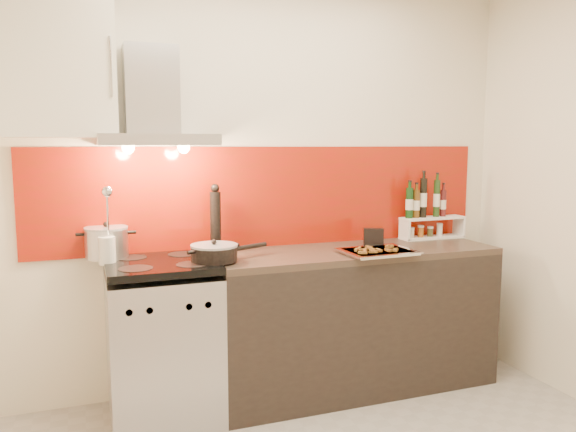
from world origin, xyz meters
name	(u,v)px	position (x,y,z in m)	size (l,w,h in m)	color
back_wall	(264,184)	(0.00, 1.40, 1.30)	(3.40, 0.02, 2.60)	silver
backsplash	(272,197)	(0.05, 1.39, 1.22)	(3.00, 0.02, 0.64)	maroon
range_stove	(163,342)	(-0.70, 1.10, 0.44)	(0.60, 0.60, 0.91)	#B7B7BA
counter	(353,318)	(0.50, 1.10, 0.45)	(1.80, 0.60, 0.90)	black
range_hood	(153,111)	(-0.70, 1.24, 1.74)	(0.62, 0.50, 0.61)	#B7B7BA
upper_cabinet	(45,68)	(-1.25, 1.22, 1.95)	(0.70, 0.35, 0.72)	white
stock_pot	(107,242)	(-0.98, 1.30, 1.00)	(0.24, 0.24, 0.21)	#B7B7BA
saute_pan	(215,252)	(-0.41, 1.00, 0.96)	(0.48, 0.29, 0.12)	black
utensil_jar	(107,241)	(-0.98, 1.15, 1.03)	(0.09, 0.14, 0.44)	silver
pepper_mill	(215,220)	(-0.35, 1.26, 1.10)	(0.07, 0.07, 0.42)	black
step_shelf	(428,215)	(1.16, 1.27, 1.06)	(0.47, 0.13, 0.42)	white
caddy_box	(374,237)	(0.67, 1.16, 0.96)	(0.13, 0.05, 0.11)	black
baking_tray	(378,251)	(0.56, 0.91, 0.92)	(0.44, 0.34, 0.03)	silver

